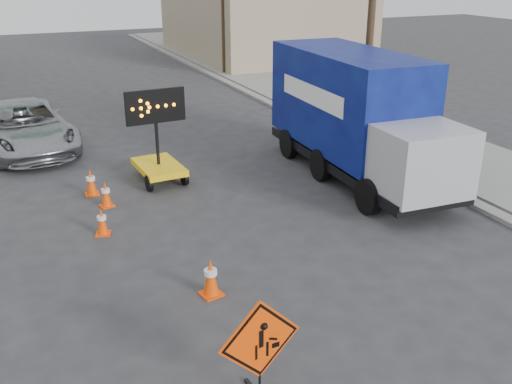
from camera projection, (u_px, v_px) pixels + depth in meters
ground at (300, 352)px, 9.56m from camera, size 100.00×100.00×0.00m
curb_right at (282, 109)px, 24.95m from camera, size 0.40×60.00×0.12m
sidewalk_right at (328, 104)px, 25.82m from camera, size 4.00×60.00×0.15m
building_right_far at (260, 21)px, 38.99m from camera, size 10.00×14.00×4.60m
utility_pole_near at (372, 6)px, 19.29m from camera, size 1.80×0.26×9.00m
construction_sign at (260, 349)px, 8.18m from camera, size 1.31×0.93×1.73m
arrow_board at (158, 161)px, 16.79m from camera, size 1.74×2.00×2.76m
pickup_truck at (25, 127)px, 19.53m from camera, size 3.43×6.18×1.63m
box_truck at (356, 123)px, 16.82m from camera, size 2.76×7.80×3.66m
cone_a at (211, 277)px, 11.05m from camera, size 0.47×0.47×0.79m
cone_b at (102, 221)px, 13.56m from camera, size 0.43×0.43×0.68m
cone_c at (106, 194)px, 15.11m from camera, size 0.42×0.42×0.71m
cone_d at (91, 182)px, 15.86m from camera, size 0.41×0.41×0.75m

